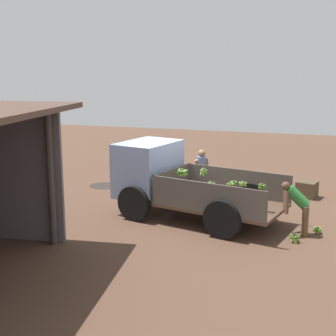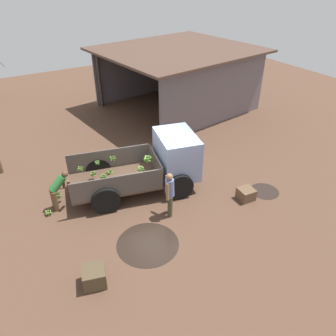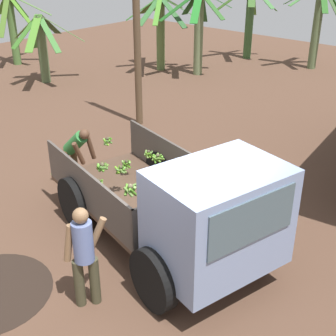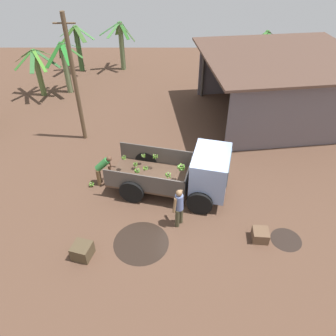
{
  "view_description": "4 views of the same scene",
  "coord_description": "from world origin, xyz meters",
  "px_view_note": "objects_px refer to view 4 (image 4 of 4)",
  "views": [
    {
      "loc": [
        -3.92,
        12.46,
        4.12
      ],
      "look_at": [
        -0.32,
        1.28,
        1.59
      ],
      "focal_mm": 50.0,
      "sensor_mm": 36.0,
      "label": 1
    },
    {
      "loc": [
        -5.01,
        -8.82,
        7.29
      ],
      "look_at": [
        0.03,
        -0.45,
        1.11
      ],
      "focal_mm": 35.0,
      "sensor_mm": 36.0,
      "label": 2
    },
    {
      "loc": [
        3.88,
        -4.73,
        4.94
      ],
      "look_at": [
        -0.69,
        0.52,
        1.43
      ],
      "focal_mm": 50.0,
      "sensor_mm": 36.0,
      "label": 3
    },
    {
      "loc": [
        -0.91,
        -9.58,
        9.0
      ],
      "look_at": [
        -0.91,
        0.42,
        1.1
      ],
      "focal_mm": 35.0,
      "sensor_mm": 36.0,
      "label": 4
    }
  ],
  "objects_px": {
    "cargo_truck": "(196,173)",
    "wooden_crate_1": "(260,235)",
    "person_foreground_visitor": "(179,206)",
    "utility_pole": "(75,81)",
    "person_worker_loading": "(103,168)",
    "banana_bunch_on_ground_0": "(107,172)",
    "banana_bunch_on_ground_1": "(91,184)",
    "wooden_crate_0": "(82,251)"
  },
  "relations": [
    {
      "from": "banana_bunch_on_ground_0",
      "to": "wooden_crate_0",
      "type": "relative_size",
      "value": 0.44
    },
    {
      "from": "cargo_truck",
      "to": "wooden_crate_1",
      "type": "bearing_deg",
      "value": -34.25
    },
    {
      "from": "cargo_truck",
      "to": "utility_pole",
      "type": "relative_size",
      "value": 0.84
    },
    {
      "from": "utility_pole",
      "to": "wooden_crate_1",
      "type": "relative_size",
      "value": 10.93
    },
    {
      "from": "cargo_truck",
      "to": "utility_pole",
      "type": "distance_m",
      "value": 6.93
    },
    {
      "from": "banana_bunch_on_ground_0",
      "to": "wooden_crate_1",
      "type": "height_order",
      "value": "wooden_crate_1"
    },
    {
      "from": "wooden_crate_0",
      "to": "cargo_truck",
      "type": "bearing_deg",
      "value": 38.24
    },
    {
      "from": "cargo_truck",
      "to": "person_worker_loading",
      "type": "distance_m",
      "value": 3.78
    },
    {
      "from": "banana_bunch_on_ground_0",
      "to": "banana_bunch_on_ground_1",
      "type": "relative_size",
      "value": 1.15
    },
    {
      "from": "cargo_truck",
      "to": "utility_pole",
      "type": "xyz_separation_m",
      "value": [
        -5.22,
        4.13,
        1.93
      ]
    },
    {
      "from": "banana_bunch_on_ground_1",
      "to": "wooden_crate_1",
      "type": "relative_size",
      "value": 0.42
    },
    {
      "from": "utility_pole",
      "to": "person_worker_loading",
      "type": "relative_size",
      "value": 4.37
    },
    {
      "from": "person_worker_loading",
      "to": "banana_bunch_on_ground_0",
      "type": "bearing_deg",
      "value": 84.43
    },
    {
      "from": "person_worker_loading",
      "to": "banana_bunch_on_ground_1",
      "type": "bearing_deg",
      "value": -162.07
    },
    {
      "from": "cargo_truck",
      "to": "banana_bunch_on_ground_1",
      "type": "relative_size",
      "value": 21.88
    },
    {
      "from": "wooden_crate_1",
      "to": "utility_pole",
      "type": "bearing_deg",
      "value": 138.62
    },
    {
      "from": "utility_pole",
      "to": "wooden_crate_0",
      "type": "distance_m",
      "value": 7.79
    },
    {
      "from": "cargo_truck",
      "to": "person_foreground_visitor",
      "type": "xyz_separation_m",
      "value": [
        -0.68,
        -1.64,
        -0.16
      ]
    },
    {
      "from": "person_foreground_visitor",
      "to": "banana_bunch_on_ground_1",
      "type": "height_order",
      "value": "person_foreground_visitor"
    },
    {
      "from": "utility_pole",
      "to": "person_worker_loading",
      "type": "xyz_separation_m",
      "value": [
        1.51,
        -3.48,
        -2.21
      ]
    },
    {
      "from": "cargo_truck",
      "to": "person_foreground_visitor",
      "type": "height_order",
      "value": "cargo_truck"
    },
    {
      "from": "utility_pole",
      "to": "banana_bunch_on_ground_0",
      "type": "bearing_deg",
      "value": -62.26
    },
    {
      "from": "wooden_crate_1",
      "to": "cargo_truck",
      "type": "bearing_deg",
      "value": 132.16
    },
    {
      "from": "person_worker_loading",
      "to": "wooden_crate_0",
      "type": "bearing_deg",
      "value": -97.05
    },
    {
      "from": "person_foreground_visitor",
      "to": "banana_bunch_on_ground_0",
      "type": "relative_size",
      "value": 6.28
    },
    {
      "from": "cargo_truck",
      "to": "person_foreground_visitor",
      "type": "relative_size",
      "value": 3.03
    },
    {
      "from": "utility_pole",
      "to": "person_foreground_visitor",
      "type": "relative_size",
      "value": 3.62
    },
    {
      "from": "person_foreground_visitor",
      "to": "wooden_crate_1",
      "type": "distance_m",
      "value": 2.97
    },
    {
      "from": "utility_pole",
      "to": "person_worker_loading",
      "type": "distance_m",
      "value": 4.39
    },
    {
      "from": "person_foreground_visitor",
      "to": "wooden_crate_1",
      "type": "bearing_deg",
      "value": -158.72
    },
    {
      "from": "person_worker_loading",
      "to": "wooden_crate_0",
      "type": "xyz_separation_m",
      "value": [
        -0.15,
        -3.69,
        -0.53
      ]
    },
    {
      "from": "person_worker_loading",
      "to": "banana_bunch_on_ground_0",
      "type": "distance_m",
      "value": 0.89
    },
    {
      "from": "banana_bunch_on_ground_1",
      "to": "wooden_crate_0",
      "type": "xyz_separation_m",
      "value": [
        0.36,
        -3.48,
        0.15
      ]
    },
    {
      "from": "banana_bunch_on_ground_0",
      "to": "wooden_crate_1",
      "type": "relative_size",
      "value": 0.48
    },
    {
      "from": "person_worker_loading",
      "to": "wooden_crate_0",
      "type": "relative_size",
      "value": 2.26
    },
    {
      "from": "cargo_truck",
      "to": "banana_bunch_on_ground_1",
      "type": "xyz_separation_m",
      "value": [
        -4.22,
        0.44,
        -0.95
      ]
    },
    {
      "from": "utility_pole",
      "to": "banana_bunch_on_ground_0",
      "type": "xyz_separation_m",
      "value": [
        1.52,
        -2.88,
        -2.87
      ]
    },
    {
      "from": "utility_pole",
      "to": "cargo_truck",
      "type": "bearing_deg",
      "value": -38.32
    },
    {
      "from": "utility_pole",
      "to": "person_worker_loading",
      "type": "bearing_deg",
      "value": -66.53
    },
    {
      "from": "cargo_truck",
      "to": "person_foreground_visitor",
      "type": "bearing_deg",
      "value": -98.95
    },
    {
      "from": "cargo_truck",
      "to": "utility_pole",
      "type": "height_order",
      "value": "utility_pole"
    },
    {
      "from": "utility_pole",
      "to": "person_foreground_visitor",
      "type": "xyz_separation_m",
      "value": [
        4.54,
        -5.76,
        -2.09
      ]
    }
  ]
}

